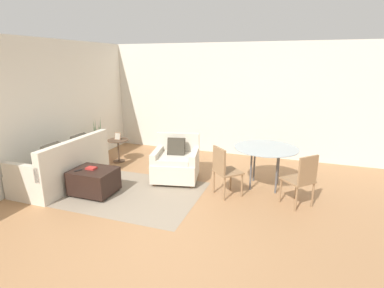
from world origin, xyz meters
TOP-DOWN VIEW (x-y plane):
  - ground_plane at (0.00, 0.00)m, footprint 20.00×20.00m
  - wall_back at (0.00, 4.02)m, footprint 12.00×0.06m
  - wall_left at (-2.90, 1.50)m, footprint 0.06×12.00m
  - area_rug at (-0.94, 1.03)m, footprint 2.54×1.86m
  - couch at (-2.33, 0.99)m, footprint 0.87×1.83m
  - armchair at (-0.38, 1.90)m, footprint 1.01×0.98m
  - ottoman at (-1.51, 0.80)m, footprint 0.74×0.61m
  - book_stack at (-1.56, 0.81)m, footprint 0.18×0.13m
  - tv_remote_primary at (-1.72, 0.67)m, footprint 0.10×0.15m
  - potted_plant at (-2.58, 2.40)m, footprint 0.36×0.36m
  - side_table at (-2.09, 2.49)m, footprint 0.49×0.49m
  - picture_frame at (-2.09, 2.49)m, footprint 0.15×0.07m
  - dining_table at (1.34, 2.13)m, footprint 1.18×1.18m
  - dining_chair_near_left at (0.70, 1.49)m, footprint 0.59×0.59m
  - dining_chair_near_right at (1.98, 1.49)m, footprint 0.59×0.59m

SIDE VIEW (x-z plane):
  - ground_plane at x=0.00m, z-range 0.00..0.00m
  - area_rug at x=-0.94m, z-range 0.00..0.01m
  - potted_plant at x=-2.58m, z-range -0.29..0.77m
  - ottoman at x=-1.51m, z-range 0.02..0.48m
  - couch at x=-2.33m, z-range -0.15..0.77m
  - armchair at x=-0.38m, z-range -0.09..0.80m
  - side_table at x=-2.09m, z-range 0.11..0.65m
  - tv_remote_primary at x=-1.72m, z-range 0.46..0.47m
  - book_stack at x=-1.56m, z-range 0.46..0.49m
  - dining_chair_near_left at x=0.70m, z-range 0.07..0.97m
  - dining_chair_near_right at x=1.98m, z-range 0.07..0.97m
  - picture_frame at x=-2.09m, z-range 0.54..0.71m
  - dining_table at x=1.34m, z-range 0.31..1.09m
  - wall_back at x=0.00m, z-range 0.00..2.75m
  - wall_left at x=-2.90m, z-range 0.00..2.75m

